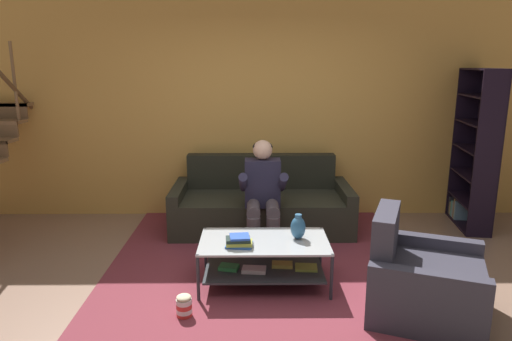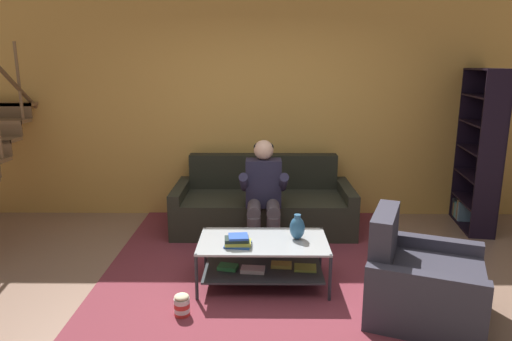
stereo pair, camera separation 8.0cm
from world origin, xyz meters
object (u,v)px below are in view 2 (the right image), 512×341
object	(u,v)px
book_stack	(238,241)
popcorn_tub	(182,305)
coffee_table	(263,256)
bookshelf	(481,158)
vase	(297,228)
armchair	(421,283)
person_seated_center	(264,190)
couch	(263,206)

from	to	relation	value
book_stack	popcorn_tub	distance (m)	0.70
coffee_table	bookshelf	xyz separation A→B (m)	(2.58, 1.54, 0.57)
vase	book_stack	size ratio (longest dim) A/B	0.95
vase	bookshelf	bearing A→B (deg)	33.34
armchair	coffee_table	bearing A→B (deg)	157.49
book_stack	bookshelf	world-z (taller)	bookshelf
armchair	book_stack	bearing A→B (deg)	165.32
person_seated_center	coffee_table	bearing A→B (deg)	-90.48
couch	book_stack	distance (m)	1.60
coffee_table	armchair	world-z (taller)	armchair
person_seated_center	armchair	distance (m)	1.88
coffee_table	bookshelf	bearing A→B (deg)	30.83
bookshelf	popcorn_tub	distance (m)	3.91
person_seated_center	armchair	size ratio (longest dim) A/B	1.06
coffee_table	popcorn_tub	bearing A→B (deg)	-139.32
couch	popcorn_tub	xyz separation A→B (m)	(-0.64, -1.99, -0.18)
book_stack	popcorn_tub	xyz separation A→B (m)	(-0.42, -0.42, -0.36)
vase	book_stack	bearing A→B (deg)	-161.95
vase	bookshelf	size ratio (longest dim) A/B	0.12
bookshelf	popcorn_tub	world-z (taller)	bookshelf
vase	book_stack	world-z (taller)	vase
couch	bookshelf	world-z (taller)	bookshelf
bookshelf	couch	bearing A→B (deg)	-177.77
bookshelf	armchair	size ratio (longest dim) A/B	1.74
vase	bookshelf	xyz separation A→B (m)	(2.28, 1.50, 0.32)
vase	couch	bearing A→B (deg)	101.81
book_stack	bookshelf	distance (m)	3.28
book_stack	armchair	world-z (taller)	armchair
person_seated_center	vase	bearing A→B (deg)	-70.97
coffee_table	book_stack	xyz separation A→B (m)	(-0.22, -0.13, 0.19)
coffee_table	book_stack	size ratio (longest dim) A/B	4.73
person_seated_center	coffee_table	world-z (taller)	person_seated_center
person_seated_center	bookshelf	distance (m)	2.66
armchair	popcorn_tub	size ratio (longest dim) A/B	5.77
couch	bookshelf	distance (m)	2.64
coffee_table	bookshelf	world-z (taller)	bookshelf
couch	book_stack	xyz separation A→B (m)	(-0.23, -1.57, 0.18)
vase	armchair	size ratio (longest dim) A/B	0.21
coffee_table	couch	bearing A→B (deg)	89.70
couch	coffee_table	world-z (taller)	couch
book_stack	popcorn_tub	bearing A→B (deg)	-135.02
bookshelf	vase	bearing A→B (deg)	-146.66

